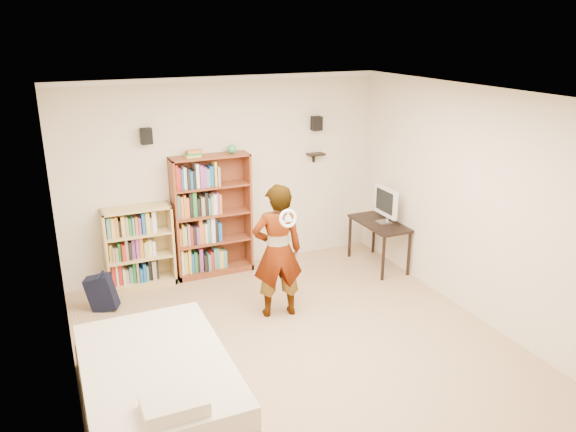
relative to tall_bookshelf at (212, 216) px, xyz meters
name	(u,v)px	position (x,y,z in m)	size (l,w,h in m)	color
ground	(301,351)	(0.26, -2.34, -0.85)	(4.50, 5.00, 0.01)	tan
room_shell	(303,194)	(0.26, -2.34, 0.92)	(4.52, 5.02, 2.71)	beige
crown_molding	(304,100)	(0.26, -2.34, 1.82)	(4.50, 5.00, 0.06)	silver
speaker_left	(146,136)	(-0.79, 0.06, 1.15)	(0.14, 0.12, 0.20)	black
speaker_right	(317,123)	(1.61, 0.06, 1.15)	(0.14, 0.12, 0.20)	black
wall_shelf	(316,154)	(1.61, 0.07, 0.70)	(0.25, 0.16, 0.03)	black
tall_bookshelf	(212,216)	(0.00, 0.00, 0.00)	(1.07, 0.31, 1.69)	brown
low_bookshelf	(139,247)	(-1.01, -0.01, -0.30)	(0.88, 0.33, 1.10)	tan
computer_desk	(378,244)	(2.24, -0.72, -0.51)	(0.49, 0.98, 0.67)	black
imac	(385,205)	(2.29, -0.76, 0.08)	(0.10, 0.51, 0.51)	silver
daybed	(157,378)	(-1.33, -2.63, -0.55)	(1.29, 1.99, 0.59)	beige
person	(278,251)	(0.35, -1.47, -0.03)	(0.60, 0.39, 1.63)	black
wii_wheel	(288,218)	(0.35, -1.77, 0.47)	(0.21, 0.21, 0.04)	silver
navy_bag	(102,292)	(-1.58, -0.50, -0.61)	(0.34, 0.22, 0.46)	black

